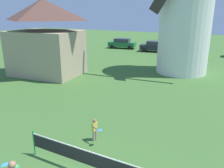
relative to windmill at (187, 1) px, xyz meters
The scene contains 7 objects.
windmill is the anchor object (origin of this frame).
tennis_net 17.53m from the windmill, 89.59° to the right, with size 5.14×0.06×1.10m.
player_far 15.64m from the windmill, 93.12° to the right, with size 0.65×0.59×1.07m.
parked_car_green 16.88m from the windmill, 136.35° to the left, with size 4.46×2.42×1.56m.
parked_car_black 13.05m from the windmill, 119.73° to the left, with size 4.48×2.42×1.56m.
parked_car_silver 11.67m from the windmill, 92.62° to the left, with size 4.04×2.33×1.56m.
chapel 13.11m from the windmill, 149.18° to the right, with size 6.74×5.24×7.60m.
Camera 1 is at (3.68, -4.23, 5.66)m, focal length 36.91 mm.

